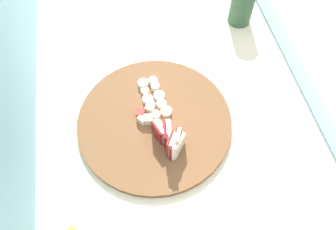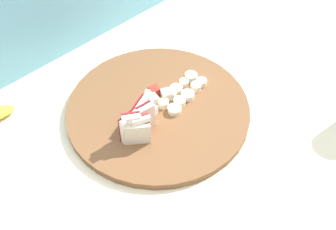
{
  "view_description": "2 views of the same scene",
  "coord_description": "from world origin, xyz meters",
  "px_view_note": "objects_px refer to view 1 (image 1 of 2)",
  "views": [
    {
      "loc": [
        -0.35,
        0.12,
        1.67
      ],
      "look_at": [
        0.05,
        0.04,
        0.98
      ],
      "focal_mm": 35.14,
      "sensor_mm": 36.0,
      "label": 1
    },
    {
      "loc": [
        -0.34,
        -0.37,
        1.6
      ],
      "look_at": [
        0.06,
        0.04,
        0.96
      ],
      "focal_mm": 44.24,
      "sensor_mm": 36.0,
      "label": 2
    }
  ],
  "objects_px": {
    "apple_wedge_fan": "(170,140)",
    "apple_dice_pile": "(148,114)",
    "banana_slice_rows": "(154,97)",
    "cutting_board": "(155,122)",
    "small_jar": "(242,6)"
  },
  "relations": [
    {
      "from": "apple_wedge_fan",
      "to": "cutting_board",
      "type": "bearing_deg",
      "value": 17.59
    },
    {
      "from": "apple_wedge_fan",
      "to": "banana_slice_rows",
      "type": "height_order",
      "value": "apple_wedge_fan"
    },
    {
      "from": "apple_wedge_fan",
      "to": "apple_dice_pile",
      "type": "xyz_separation_m",
      "value": [
        0.09,
        0.04,
        -0.02
      ]
    },
    {
      "from": "cutting_board",
      "to": "apple_wedge_fan",
      "type": "height_order",
      "value": "apple_wedge_fan"
    },
    {
      "from": "banana_slice_rows",
      "to": "small_jar",
      "type": "relative_size",
      "value": 1.11
    },
    {
      "from": "apple_wedge_fan",
      "to": "banana_slice_rows",
      "type": "relative_size",
      "value": 0.7
    },
    {
      "from": "apple_dice_pile",
      "to": "small_jar",
      "type": "relative_size",
      "value": 0.74
    },
    {
      "from": "small_jar",
      "to": "apple_dice_pile",
      "type": "bearing_deg",
      "value": 131.77
    },
    {
      "from": "cutting_board",
      "to": "apple_wedge_fan",
      "type": "distance_m",
      "value": 0.09
    },
    {
      "from": "apple_wedge_fan",
      "to": "apple_dice_pile",
      "type": "relative_size",
      "value": 1.05
    },
    {
      "from": "banana_slice_rows",
      "to": "small_jar",
      "type": "bearing_deg",
      "value": -51.53
    },
    {
      "from": "cutting_board",
      "to": "small_jar",
      "type": "height_order",
      "value": "small_jar"
    },
    {
      "from": "banana_slice_rows",
      "to": "small_jar",
      "type": "xyz_separation_m",
      "value": [
        0.25,
        -0.31,
        0.04
      ]
    },
    {
      "from": "banana_slice_rows",
      "to": "apple_wedge_fan",
      "type": "bearing_deg",
      "value": -174.3
    },
    {
      "from": "cutting_board",
      "to": "apple_dice_pile",
      "type": "distance_m",
      "value": 0.03
    }
  ]
}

